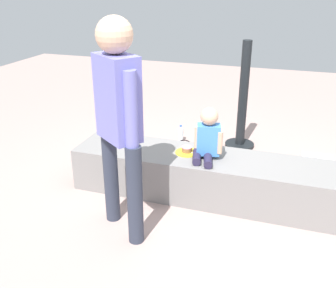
% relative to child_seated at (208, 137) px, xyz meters
% --- Properties ---
extents(ground_plane, '(12.00, 12.00, 0.00)m').
position_rel_child_seated_xyz_m(ground_plane, '(0.02, 0.03, -0.63)').
color(ground_plane, '#A98D86').
extents(concrete_ledge, '(2.62, 0.58, 0.42)m').
position_rel_child_seated_xyz_m(concrete_ledge, '(0.02, 0.03, -0.42)').
color(concrete_ledge, gray).
rests_on(concrete_ledge, ground_plane).
extents(child_seated, '(0.28, 0.34, 0.48)m').
position_rel_child_seated_xyz_m(child_seated, '(0.00, 0.00, 0.00)').
color(child_seated, '#2A2441').
rests_on(child_seated, concrete_ledge).
extents(adult_standing, '(0.44, 0.38, 1.73)m').
position_rel_child_seated_xyz_m(adult_standing, '(-0.53, -0.72, 0.41)').
color(adult_standing, '#2B3242').
rests_on(adult_standing, ground_plane).
extents(cake_plate, '(0.22, 0.22, 0.07)m').
position_rel_child_seated_xyz_m(cake_plate, '(-0.21, 0.05, -0.19)').
color(cake_plate, yellow).
rests_on(cake_plate, concrete_ledge).
extents(gift_bag, '(0.18, 0.10, 0.35)m').
position_rel_child_seated_xyz_m(gift_bag, '(0.93, 0.50, -0.47)').
color(gift_bag, '#4C99E0').
rests_on(gift_bag, ground_plane).
extents(railing_post, '(0.36, 0.36, 1.31)m').
position_rel_child_seated_xyz_m(railing_post, '(0.13, 1.34, -0.12)').
color(railing_post, black).
rests_on(railing_post, ground_plane).
extents(water_bottle_near_gift, '(0.07, 0.07, 0.22)m').
position_rel_child_seated_xyz_m(water_bottle_near_gift, '(-0.62, 1.26, -0.53)').
color(water_bottle_near_gift, silver).
rests_on(water_bottle_near_gift, ground_plane).
extents(water_bottle_far_side, '(0.08, 0.08, 0.18)m').
position_rel_child_seated_xyz_m(water_bottle_far_side, '(0.16, 0.68, -0.55)').
color(water_bottle_far_side, silver).
rests_on(water_bottle_far_side, ground_plane).
extents(party_cup_red, '(0.07, 0.07, 0.10)m').
position_rel_child_seated_xyz_m(party_cup_red, '(-0.44, 1.01, -0.58)').
color(party_cup_red, red).
rests_on(party_cup_red, ground_plane).
extents(cake_box_white, '(0.35, 0.33, 0.15)m').
position_rel_child_seated_xyz_m(cake_box_white, '(1.03, 0.92, -0.56)').
color(cake_box_white, white).
rests_on(cake_box_white, ground_plane).
extents(handbag_black_leather, '(0.30, 0.12, 0.33)m').
position_rel_child_seated_xyz_m(handbag_black_leather, '(-0.37, 0.58, -0.52)').
color(handbag_black_leather, black).
rests_on(handbag_black_leather, ground_plane).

